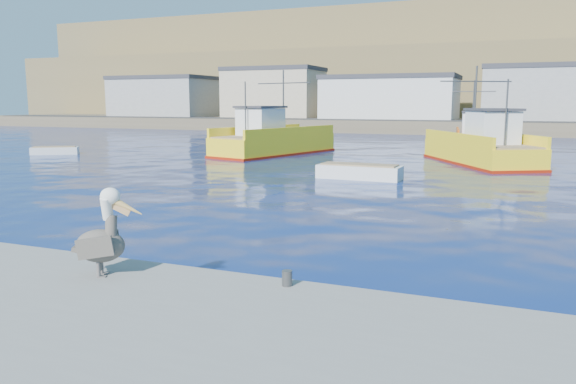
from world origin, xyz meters
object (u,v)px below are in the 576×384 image
object	(u,v)px
boat_orange	(472,136)
skiff_left	(55,151)
trawler_yellow_b	(482,149)
skiff_mid	(359,173)
trawler_yellow_a	(272,141)
pelican	(103,238)

from	to	relation	value
boat_orange	skiff_left	distance (m)	35.36
trawler_yellow_b	skiff_mid	distance (m)	11.25
trawler_yellow_b	skiff_mid	size ratio (longest dim) A/B	2.46
trawler_yellow_a	pelican	distance (m)	32.12
trawler_yellow_a	trawler_yellow_b	world-z (taller)	trawler_yellow_a
trawler_yellow_a	pelican	world-z (taller)	trawler_yellow_a
trawler_yellow_a	trawler_yellow_b	size ratio (longest dim) A/B	1.09
boat_orange	skiff_mid	bearing A→B (deg)	-98.84
trawler_yellow_a	skiff_left	world-z (taller)	trawler_yellow_a
trawler_yellow_a	boat_orange	bearing A→B (deg)	45.11
trawler_yellow_b	skiff_mid	bearing A→B (deg)	-119.35
trawler_yellow_b	boat_orange	distance (m)	14.92
trawler_yellow_a	skiff_left	distance (m)	16.81
skiff_left	pelican	xyz separation A→B (m)	(25.34, -24.42, 1.03)
boat_orange	pelican	xyz separation A→B (m)	(-3.89, -44.29, 0.29)
trawler_yellow_b	pelican	xyz separation A→B (m)	(-5.56, -29.47, 0.28)
skiff_left	trawler_yellow_a	bearing A→B (deg)	21.66
skiff_mid	skiff_left	bearing A→B (deg)	169.45
trawler_yellow_a	skiff_mid	distance (m)	14.70
trawler_yellow_b	pelican	world-z (taller)	trawler_yellow_b
skiff_mid	trawler_yellow_b	bearing A→B (deg)	60.65
trawler_yellow_a	trawler_yellow_b	xyz separation A→B (m)	(15.30, -1.14, -0.04)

